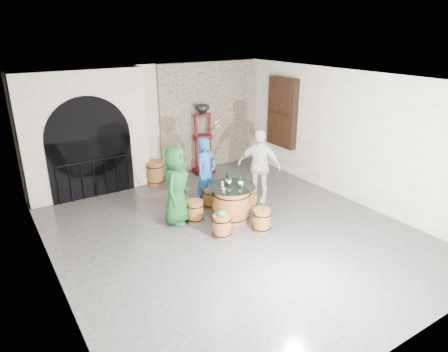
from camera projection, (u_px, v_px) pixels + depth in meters
ground at (231, 231)px, 8.61m from camera, size 8.00×8.00×0.00m
wall_back at (152, 123)px, 11.20m from camera, size 8.00×0.00×8.00m
wall_front at (411, 248)px, 4.90m from camera, size 8.00×0.00×8.00m
wall_left at (46, 199)px, 6.28m from camera, size 0.00×8.00×8.00m
wall_right at (349, 137)px, 9.82m from camera, size 0.00×8.00×8.00m
ceiling at (232, 80)px, 7.49m from camera, size 8.00×8.00×0.00m
stone_facing_panel at (208, 116)px, 12.06m from camera, size 3.20×0.12×3.18m
arched_opening at (86, 135)px, 10.04m from camera, size 3.10×0.60×3.19m
shuttered_window at (282, 113)px, 11.58m from camera, size 0.23×1.10×2.00m
barrel_table at (232, 203)px, 9.01m from camera, size 1.06×1.06×0.81m
barrel_stool_left at (195, 211)px, 8.98m from camera, size 0.40×0.40×0.50m
barrel_stool_far at (211, 197)px, 9.70m from camera, size 0.40×0.40×0.50m
barrel_stool_right at (249, 197)px, 9.73m from camera, size 0.40×0.40×0.50m
barrel_stool_near_right at (262, 220)px, 8.57m from camera, size 0.40×0.40×0.50m
barrel_stool_near_left at (222, 226)px, 8.32m from camera, size 0.40×0.40×0.50m
green_cap at (222, 213)px, 8.22m from camera, size 0.24×0.20×0.11m
person_green at (176, 186)px, 8.71m from camera, size 1.01×1.01×1.77m
person_blue at (206, 172)px, 9.62m from camera, size 0.72×0.59×1.70m
person_white at (259, 166)px, 9.86m from camera, size 1.02×1.12×1.83m
wine_bottle_left at (229, 180)px, 8.86m from camera, size 0.08×0.08×0.32m
wine_bottle_center at (240, 181)px, 8.81m from camera, size 0.08×0.08×0.32m
wine_bottle_right at (228, 179)px, 8.95m from camera, size 0.08×0.08×0.32m
tasting_glass_a at (224, 190)px, 8.53m from camera, size 0.05×0.05×0.10m
tasting_glass_b at (240, 180)px, 9.08m from camera, size 0.05×0.05×0.10m
tasting_glass_c at (222, 183)px, 8.89m from camera, size 0.05×0.05×0.10m
tasting_glass_d at (230, 180)px, 9.10m from camera, size 0.05×0.05×0.10m
tasting_glass_e at (242, 183)px, 8.90m from camera, size 0.05×0.05×0.10m
tasting_glass_f at (223, 186)px, 8.74m from camera, size 0.05×0.05×0.10m
side_barrel at (155, 173)px, 11.08m from camera, size 0.50×0.50×0.66m
corking_press at (203, 134)px, 11.67m from camera, size 0.85×0.50×2.04m
control_box at (217, 124)px, 12.21m from camera, size 0.18×0.10×0.22m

